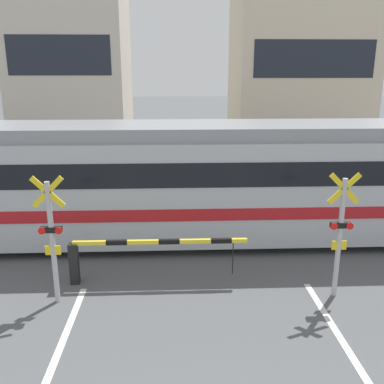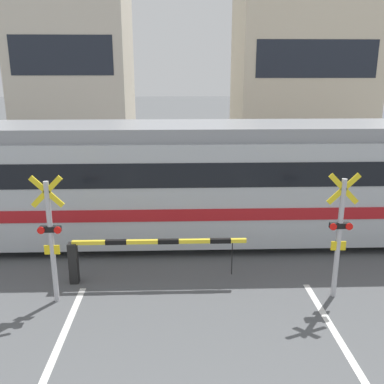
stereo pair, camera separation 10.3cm
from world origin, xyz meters
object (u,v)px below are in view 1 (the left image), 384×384
object	(u,v)px
crossing_barrier_near	(123,252)
crossing_signal_right	(340,230)
crossing_barrier_far	(235,188)
pedestrian	(200,160)
commuter_train	(275,179)
crossing_signal_left	(52,235)

from	to	relation	value
crossing_barrier_near	crossing_signal_right	size ratio (longest dim) A/B	1.47
crossing_barrier_near	crossing_barrier_far	distance (m)	6.35
crossing_barrier_far	pedestrian	size ratio (longest dim) A/B	2.41
crossing_barrier_near	pedestrian	xyz separation A→B (m)	(2.33, 9.26, 0.21)
pedestrian	crossing_barrier_far	bearing A→B (deg)	-75.10
commuter_train	crossing_barrier_far	distance (m)	3.05
commuter_train	crossing_signal_left	world-z (taller)	commuter_train
commuter_train	crossing_barrier_near	world-z (taller)	commuter_train
pedestrian	crossing_barrier_near	bearing A→B (deg)	-104.13
crossing_signal_left	crossing_signal_right	distance (m)	6.07
commuter_train	crossing_barrier_far	size ratio (longest dim) A/B	5.02
crossing_barrier_far	crossing_signal_right	distance (m)	6.40
commuter_train	crossing_signal_right	size ratio (longest dim) A/B	7.39
commuter_train	pedestrian	size ratio (longest dim) A/B	12.09
crossing_signal_left	crossing_barrier_near	bearing A→B (deg)	31.25
commuter_train	pedestrian	distance (m)	6.93
crossing_barrier_near	crossing_signal_right	xyz separation A→B (m)	(4.71, -0.82, 0.76)
crossing_signal_left	pedestrian	size ratio (longest dim) A/B	1.64
crossing_barrier_far	crossing_barrier_near	bearing A→B (deg)	-121.99
crossing_signal_right	commuter_train	bearing A→B (deg)	100.33
commuter_train	pedestrian	xyz separation A→B (m)	(-1.76, 6.65, -0.83)
commuter_train	crossing_signal_left	size ratio (longest dim) A/B	7.39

